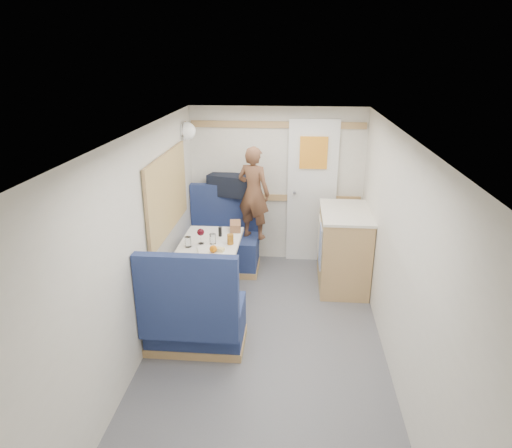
# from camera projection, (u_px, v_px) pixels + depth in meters

# --- Properties ---
(floor) EXTENTS (4.50, 4.50, 0.00)m
(floor) POSITION_uv_depth(u_px,v_px,m) (264.00, 361.00, 4.10)
(floor) COLOR #515156
(floor) RESTS_ON ground
(ceiling) EXTENTS (4.50, 4.50, 0.00)m
(ceiling) POSITION_uv_depth(u_px,v_px,m) (266.00, 138.00, 3.40)
(ceiling) COLOR silver
(ceiling) RESTS_ON wall_back
(wall_back) EXTENTS (2.20, 0.02, 2.00)m
(wall_back) POSITION_uv_depth(u_px,v_px,m) (277.00, 186.00, 5.85)
(wall_back) COLOR silver
(wall_back) RESTS_ON floor
(wall_left) EXTENTS (0.02, 4.50, 2.00)m
(wall_left) POSITION_uv_depth(u_px,v_px,m) (135.00, 255.00, 3.84)
(wall_left) COLOR silver
(wall_left) RESTS_ON floor
(wall_right) EXTENTS (0.02, 4.50, 2.00)m
(wall_right) POSITION_uv_depth(u_px,v_px,m) (401.00, 265.00, 3.67)
(wall_right) COLOR silver
(wall_right) RESTS_ON floor
(oak_trim_low) EXTENTS (2.15, 0.02, 0.08)m
(oak_trim_low) POSITION_uv_depth(u_px,v_px,m) (276.00, 198.00, 5.89)
(oak_trim_low) COLOR #AB8C4D
(oak_trim_low) RESTS_ON wall_back
(oak_trim_high) EXTENTS (2.15, 0.02, 0.08)m
(oak_trim_high) POSITION_uv_depth(u_px,v_px,m) (278.00, 125.00, 5.56)
(oak_trim_high) COLOR #AB8C4D
(oak_trim_high) RESTS_ON wall_back
(side_window) EXTENTS (0.04, 1.30, 0.72)m
(side_window) POSITION_uv_depth(u_px,v_px,m) (167.00, 193.00, 4.69)
(side_window) COLOR #979C84
(side_window) RESTS_ON wall_left
(rear_door) EXTENTS (0.62, 0.12, 1.86)m
(rear_door) POSITION_uv_depth(u_px,v_px,m) (312.00, 190.00, 5.80)
(rear_door) COLOR white
(rear_door) RESTS_ON wall_back
(dinette_table) EXTENTS (0.62, 0.92, 0.72)m
(dinette_table) POSITION_uv_depth(u_px,v_px,m) (210.00, 255.00, 4.89)
(dinette_table) COLOR white
(dinette_table) RESTS_ON floor
(bench_far) EXTENTS (0.90, 0.59, 1.05)m
(bench_far) POSITION_uv_depth(u_px,v_px,m) (223.00, 246.00, 5.79)
(bench_far) COLOR navy
(bench_far) RESTS_ON floor
(bench_near) EXTENTS (0.90, 0.59, 1.05)m
(bench_near) POSITION_uv_depth(u_px,v_px,m) (195.00, 320.00, 4.18)
(bench_near) COLOR navy
(bench_near) RESTS_ON floor
(ledge) EXTENTS (0.90, 0.14, 0.04)m
(ledge) POSITION_uv_depth(u_px,v_px,m) (225.00, 197.00, 5.83)
(ledge) COLOR #AB8C4D
(ledge) RESTS_ON bench_far
(dome_light) EXTENTS (0.20, 0.20, 0.20)m
(dome_light) POSITION_uv_depth(u_px,v_px,m) (187.00, 131.00, 5.30)
(dome_light) COLOR white
(dome_light) RESTS_ON wall_left
(galley_counter) EXTENTS (0.57, 0.92, 0.92)m
(galley_counter) POSITION_uv_depth(u_px,v_px,m) (343.00, 248.00, 5.32)
(galley_counter) COLOR #AB8C4D
(galley_counter) RESTS_ON floor
(person) EXTENTS (0.49, 0.41, 1.14)m
(person) POSITION_uv_depth(u_px,v_px,m) (254.00, 193.00, 5.49)
(person) COLOR brown
(person) RESTS_ON bench_far
(duffel_bag) EXTENTS (0.61, 0.42, 0.27)m
(duffel_bag) POSITION_uv_depth(u_px,v_px,m) (231.00, 185.00, 5.77)
(duffel_bag) COLOR black
(duffel_bag) RESTS_ON ledge
(tray) EXTENTS (0.34, 0.40, 0.02)m
(tray) POSITION_uv_depth(u_px,v_px,m) (211.00, 252.00, 4.56)
(tray) COLOR white
(tray) RESTS_ON dinette_table
(orange_fruit) EXTENTS (0.07, 0.07, 0.07)m
(orange_fruit) POSITION_uv_depth(u_px,v_px,m) (213.00, 249.00, 4.52)
(orange_fruit) COLOR #F7570A
(orange_fruit) RESTS_ON tray
(cheese_block) EXTENTS (0.11, 0.09, 0.03)m
(cheese_block) POSITION_uv_depth(u_px,v_px,m) (219.00, 249.00, 4.56)
(cheese_block) COLOR #F4EC8D
(cheese_block) RESTS_ON tray
(wine_glass) EXTENTS (0.08, 0.08, 0.17)m
(wine_glass) POSITION_uv_depth(u_px,v_px,m) (201.00, 233.00, 4.75)
(wine_glass) COLOR white
(wine_glass) RESTS_ON dinette_table
(tumbler_left) EXTENTS (0.07, 0.07, 0.11)m
(tumbler_left) POSITION_uv_depth(u_px,v_px,m) (188.00, 242.00, 4.70)
(tumbler_left) COLOR white
(tumbler_left) RESTS_ON dinette_table
(tumbler_right) EXTENTS (0.07, 0.07, 0.11)m
(tumbler_right) POSITION_uv_depth(u_px,v_px,m) (213.00, 239.00, 4.77)
(tumbler_right) COLOR white
(tumbler_right) RESTS_ON dinette_table
(beer_glass) EXTENTS (0.07, 0.07, 0.11)m
(beer_glass) POSITION_uv_depth(u_px,v_px,m) (230.00, 239.00, 4.76)
(beer_glass) COLOR #945A15
(beer_glass) RESTS_ON dinette_table
(pepper_grinder) EXTENTS (0.04, 0.04, 0.10)m
(pepper_grinder) POSITION_uv_depth(u_px,v_px,m) (220.00, 232.00, 4.97)
(pepper_grinder) COLOR black
(pepper_grinder) RESTS_ON dinette_table
(bread_loaf) EXTENTS (0.15, 0.23, 0.09)m
(bread_loaf) POSITION_uv_depth(u_px,v_px,m) (235.00, 226.00, 5.15)
(bread_loaf) COLOR #8C5D3B
(bread_loaf) RESTS_ON dinette_table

